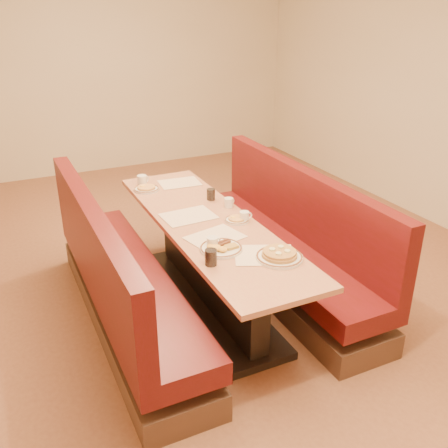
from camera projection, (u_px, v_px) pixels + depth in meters
name	position (u px, v px, depth m)	size (l,w,h in m)	color
ground	(209.00, 303.00, 4.21)	(8.00, 8.00, 0.00)	#9E6647
room_envelope	(205.00, 64.00, 3.42)	(6.04, 8.04, 2.82)	beige
diner_table	(208.00, 264.00, 4.06)	(0.70, 2.50, 0.75)	black
booth_left	(120.00, 285.00, 3.77)	(0.55, 2.50, 1.05)	#4C3326
booth_right	(285.00, 247.00, 4.35)	(0.55, 2.50, 1.05)	#4C3326
placemat_near_left	(215.00, 237.00, 3.64)	(0.39, 0.29, 0.00)	beige
placemat_near_right	(264.00, 255.00, 3.39)	(0.40, 0.30, 0.00)	beige
placemat_far_left	(188.00, 216.00, 3.99)	(0.41, 0.31, 0.00)	beige
placemat_far_right	(180.00, 183.00, 4.71)	(0.37, 0.28, 0.00)	beige
pancake_plate	(279.00, 256.00, 3.33)	(0.32, 0.32, 0.07)	silver
eggs_plate	(221.00, 248.00, 3.45)	(0.30, 0.30, 0.06)	silver
extra_plate_mid	(237.00, 219.00, 3.91)	(0.19, 0.19, 0.04)	silver
extra_plate_far	(146.00, 189.00, 4.54)	(0.23, 0.23, 0.05)	silver
coffee_mug_a	(245.00, 216.00, 3.89)	(0.11, 0.07, 0.08)	silver
coffee_mug_b	(213.00, 243.00, 3.47)	(0.11, 0.08, 0.08)	silver
coffee_mug_c	(229.00, 202.00, 4.16)	(0.10, 0.07, 0.08)	silver
coffee_mug_d	(142.00, 180.00, 4.64)	(0.12, 0.09, 0.10)	silver
soda_tumbler_near	(211.00, 257.00, 3.25)	(0.08, 0.08, 0.11)	black
soda_tumbler_mid	(211.00, 194.00, 4.31)	(0.07, 0.07, 0.10)	black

